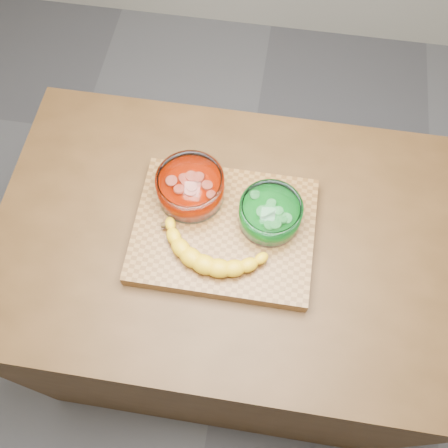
# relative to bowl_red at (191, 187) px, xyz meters

# --- Properties ---
(ground) EXTENTS (3.50, 3.50, 0.00)m
(ground) POSITION_rel_bowl_red_xyz_m (0.10, -0.08, -0.98)
(ground) COLOR slate
(ground) RESTS_ON ground
(counter) EXTENTS (1.20, 0.80, 0.90)m
(counter) POSITION_rel_bowl_red_xyz_m (0.10, -0.08, -0.53)
(counter) COLOR #492E16
(counter) RESTS_ON ground
(cutting_board) EXTENTS (0.45, 0.35, 0.04)m
(cutting_board) POSITION_rel_bowl_red_xyz_m (0.10, -0.08, -0.06)
(cutting_board) COLOR brown
(cutting_board) RESTS_ON counter
(bowl_red) EXTENTS (0.17, 0.17, 0.08)m
(bowl_red) POSITION_rel_bowl_red_xyz_m (0.00, 0.00, 0.00)
(bowl_red) COLOR white
(bowl_red) RESTS_ON cutting_board
(bowl_green) EXTENTS (0.15, 0.15, 0.07)m
(bowl_green) POSITION_rel_bowl_red_xyz_m (0.21, -0.04, -0.00)
(bowl_green) COLOR white
(bowl_green) RESTS_ON cutting_board
(banana) EXTENTS (0.30, 0.17, 0.04)m
(banana) POSITION_rel_bowl_red_xyz_m (0.08, -0.15, -0.02)
(banana) COLOR gold
(banana) RESTS_ON cutting_board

